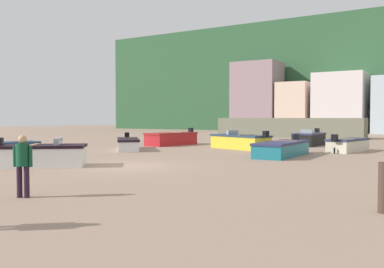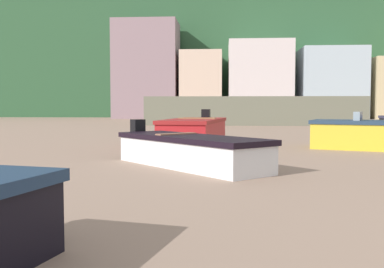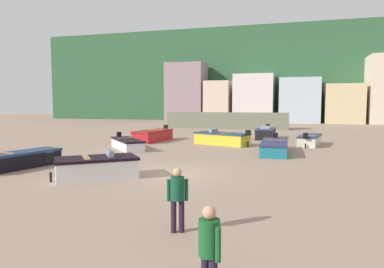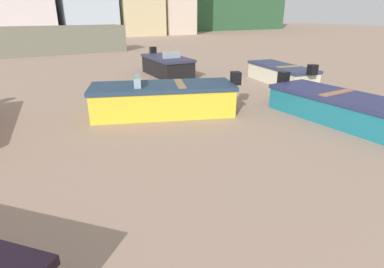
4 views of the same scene
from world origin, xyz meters
name	(u,v)px [view 1 (image 1 of 4)]	position (x,y,z in m)	size (l,w,h in m)	color
ground_plane	(126,166)	(0.00, 0.00, 0.00)	(160.00, 160.00, 0.00)	gray
headland_hill	(373,80)	(0.00, 66.00, 8.70)	(90.00, 32.00, 17.40)	#2E5735
harbor_pier	(288,128)	(-3.04, 30.00, 1.03)	(15.61, 2.40, 2.06)	#6D6D5A
townhouse_far_left	(257,97)	(-13.60, 46.69, 5.25)	(6.80, 5.38, 10.49)	gray
townhouse_left	(295,107)	(-7.62, 46.50, 3.58)	(4.43, 5.01, 7.17)	beige
townhouse_centre_left	(341,103)	(-1.34, 47.46, 4.11)	(6.69, 6.93, 8.22)	silver
boat_cream_0	(348,145)	(6.46, 13.17, 0.41)	(2.02, 4.06, 1.12)	beige
boat_yellow_1	(240,142)	(-0.12, 11.75, 0.48)	(4.68, 3.09, 1.26)	gold
boat_red_2	(172,139)	(-6.24, 12.65, 0.49)	(2.27, 4.69, 1.27)	red
boat_teal_3	(282,149)	(4.07, 8.11, 0.40)	(1.73, 5.39, 1.10)	#1B6C7C
boat_white_6	(128,144)	(-6.01, 7.28, 0.37)	(3.91, 4.17, 1.05)	white
boat_black_7	(309,139)	(2.84, 17.45, 0.49)	(1.69, 3.75, 1.26)	black
boat_white_8	(44,155)	(-2.89, -1.91, 0.48)	(3.74, 3.49, 1.24)	white
beach_walker_foreground	(23,161)	(2.45, -6.95, 0.95)	(0.52, 0.45, 1.62)	#271729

